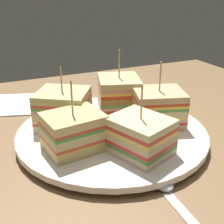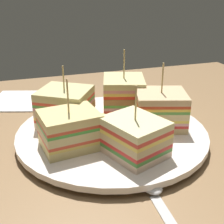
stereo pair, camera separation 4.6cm
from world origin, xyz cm
name	(u,v)px [view 1 (the left image)]	position (x,y,z in cm)	size (l,w,h in cm)	color
ground_plane	(112,143)	(0.00, 0.00, -0.90)	(93.62, 74.84, 1.80)	olive
plate	(112,133)	(0.00, 0.00, 0.96)	(29.61, 29.61, 1.58)	white
sandwich_wedge_0	(74,132)	(-7.10, -3.16, 4.16)	(8.53, 7.21, 9.88)	#DDC57C
sandwich_wedge_1	(140,136)	(0.58, -7.76, 4.08)	(8.79, 9.56, 9.64)	beige
sandwich_wedge_2	(158,107)	(7.73, -0.87, 4.37)	(9.47, 8.86, 10.29)	#D8BB82
sandwich_wedge_3	(119,95)	(4.28, 6.51, 4.64)	(8.97, 9.51, 11.05)	#DAC386
sandwich_wedge_4	(64,109)	(-6.37, 4.46, 4.49)	(10.36, 10.15, 9.67)	beige
chip_pile	(105,127)	(-1.65, -1.13, 2.88)	(6.50, 7.41, 2.61)	#E3B263
spoon	(170,192)	(0.44, -15.46, 0.40)	(2.61, 13.40, 1.00)	silver
napkin	(11,104)	(-12.77, 21.41, 0.25)	(11.84, 11.90, 0.50)	white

